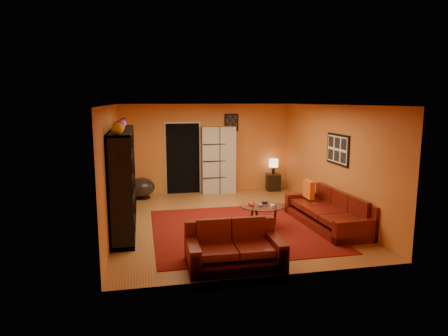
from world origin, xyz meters
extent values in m
plane|color=brown|center=(0.00, 0.00, 0.00)|extent=(6.00, 6.00, 0.00)
plane|color=white|center=(0.00, 0.00, 2.60)|extent=(6.00, 6.00, 0.00)
plane|color=#C86C2B|center=(0.00, 3.00, 1.30)|extent=(6.00, 0.00, 6.00)
plane|color=#C86C2B|center=(0.00, -3.00, 1.30)|extent=(6.00, 0.00, 6.00)
plane|color=#C86C2B|center=(-2.50, 0.00, 1.30)|extent=(0.00, 6.00, 6.00)
plane|color=#C86C2B|center=(2.50, 0.00, 1.30)|extent=(0.00, 6.00, 6.00)
cube|color=#520C09|center=(0.10, -0.70, 0.01)|extent=(3.60, 3.60, 0.01)
cube|color=black|center=(-0.70, 2.96, 1.02)|extent=(0.95, 0.10, 2.04)
cube|color=black|center=(2.48, -0.30, 1.60)|extent=(0.03, 1.00, 0.70)
cube|color=black|center=(0.75, 2.98, 2.05)|extent=(0.42, 0.03, 0.52)
cube|color=black|center=(-2.27, 0.00, 1.05)|extent=(0.45, 3.00, 2.10)
imported|color=black|center=(-2.23, 0.06, 0.97)|extent=(0.86, 0.11, 0.50)
cube|color=#4A0D09|center=(2.05, -0.82, 0.16)|extent=(1.11, 2.49, 0.32)
cube|color=#4A0D09|center=(2.46, -0.80, 0.42)|extent=(0.29, 2.45, 0.85)
cube|color=#4A0D09|center=(2.10, -1.95, 0.31)|extent=(1.01, 0.22, 0.62)
cube|color=#4A0D09|center=(2.00, 0.31, 0.31)|extent=(1.01, 0.22, 0.62)
cube|color=#4A0D09|center=(2.04, -1.52, 0.47)|extent=(0.81, 0.71, 0.12)
cube|color=#4A0D09|center=(2.01, -0.82, 0.47)|extent=(0.81, 0.71, 0.12)
cube|color=#4A0D09|center=(1.98, -0.13, 0.47)|extent=(0.81, 0.71, 0.12)
cube|color=#4A0D09|center=(-0.43, -2.50, 0.16)|extent=(1.57, 0.96, 0.32)
cube|color=#4A0D09|center=(-0.43, -2.12, 0.42)|extent=(1.56, 0.20, 0.85)
cube|color=#4A0D09|center=(0.25, -2.51, 0.31)|extent=(0.19, 0.94, 0.62)
cube|color=#4A0D09|center=(-1.12, -2.49, 0.31)|extent=(0.19, 0.94, 0.62)
cube|color=#4A0D09|center=(-0.14, -2.54, 0.47)|extent=(0.59, 0.72, 0.12)
cube|color=#4A0D09|center=(-0.74, -2.54, 0.47)|extent=(0.59, 0.72, 0.12)
cube|color=orange|center=(1.95, 0.01, 0.63)|extent=(0.12, 0.42, 0.42)
cylinder|color=silver|center=(0.60, -0.64, 0.48)|extent=(0.96, 0.96, 0.02)
cylinder|color=black|center=(0.90, -0.65, 0.24)|extent=(0.05, 0.05, 0.46)
cylinder|color=black|center=(0.46, -0.38, 0.24)|extent=(0.05, 0.05, 0.46)
cylinder|color=black|center=(0.44, -0.90, 0.24)|extent=(0.05, 0.05, 0.46)
cube|color=#B7B1A9|center=(0.32, 2.80, 0.97)|extent=(1.00, 0.49, 1.95)
cylinder|color=black|center=(-1.91, 2.50, 0.02)|extent=(0.44, 0.44, 0.03)
cylinder|color=black|center=(-1.91, 2.50, 0.10)|extent=(0.06, 0.06, 0.15)
ellipsoid|color=#3D3636|center=(-1.91, 2.50, 0.32)|extent=(0.72, 0.72, 0.54)
cube|color=black|center=(2.00, 2.74, 0.25)|extent=(0.45, 0.45, 0.50)
cylinder|color=black|center=(2.00, 2.74, 0.61)|extent=(0.08, 0.08, 0.22)
cylinder|color=#E7B27F|center=(2.00, 2.74, 0.84)|extent=(0.27, 0.27, 0.24)
camera|label=1|loc=(-1.87, -8.56, 2.69)|focal=32.00mm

